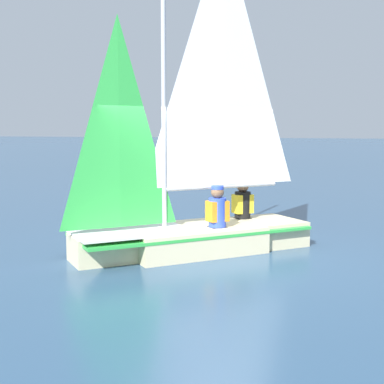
# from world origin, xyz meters

# --- Properties ---
(ground_plane) EXTENTS (260.00, 260.00, 0.00)m
(ground_plane) POSITION_xyz_m (0.00, 0.00, 0.00)
(ground_plane) COLOR #2D4C6B
(sailboat_main) EXTENTS (3.74, 4.01, 5.69)m
(sailboat_main) POSITION_xyz_m (0.03, 0.03, 0.84)
(sailboat_main) COLOR beige
(sailboat_main) RESTS_ON ground_plane
(sailor_helm) EXTENTS (0.42, 0.43, 1.16)m
(sailor_helm) POSITION_xyz_m (0.43, 0.10, 0.63)
(sailor_helm) COLOR black
(sailor_helm) RESTS_ON ground_plane
(sailor_crew) EXTENTS (0.42, 0.43, 1.16)m
(sailor_crew) POSITION_xyz_m (0.56, 1.15, 0.62)
(sailor_crew) COLOR black
(sailor_crew) RESTS_ON ground_plane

